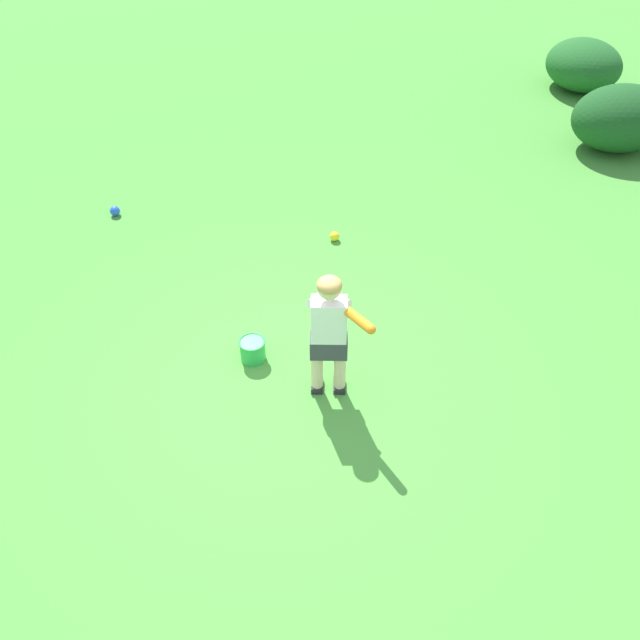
% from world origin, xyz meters
% --- Properties ---
extents(ground_plane, '(40.00, 40.00, 0.00)m').
position_xyz_m(ground_plane, '(0.00, 0.00, 0.00)').
color(ground_plane, '#479338').
extents(child_batter, '(0.39, 0.61, 1.08)m').
position_xyz_m(child_batter, '(0.35, 0.06, 0.65)').
color(child_batter, '#232328').
rests_on(child_batter, ground).
extents(play_ball_near_batter, '(0.10, 0.10, 0.10)m').
position_xyz_m(play_ball_near_batter, '(-1.29, 2.94, 0.05)').
color(play_ball_near_batter, blue).
rests_on(play_ball_near_batter, ground).
extents(play_ball_far_right, '(0.10, 0.10, 0.10)m').
position_xyz_m(play_ball_far_right, '(0.84, 2.01, 0.05)').
color(play_ball_far_right, yellow).
rests_on(play_ball_far_right, ground).
extents(toy_bucket, '(0.22, 0.22, 0.19)m').
position_xyz_m(toy_bucket, '(-0.17, 0.52, 0.10)').
color(toy_bucket, green).
rests_on(toy_bucket, ground).
extents(shrub_left_background, '(1.18, 0.95, 0.75)m').
position_xyz_m(shrub_left_background, '(4.58, 3.24, 0.38)').
color(shrub_left_background, '#194C1E').
rests_on(shrub_left_background, ground).
extents(shrub_right_background, '(0.99, 1.11, 0.66)m').
position_xyz_m(shrub_right_background, '(5.06, 4.99, 0.33)').
color(shrub_right_background, '#1E5B23').
rests_on(shrub_right_background, ground).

